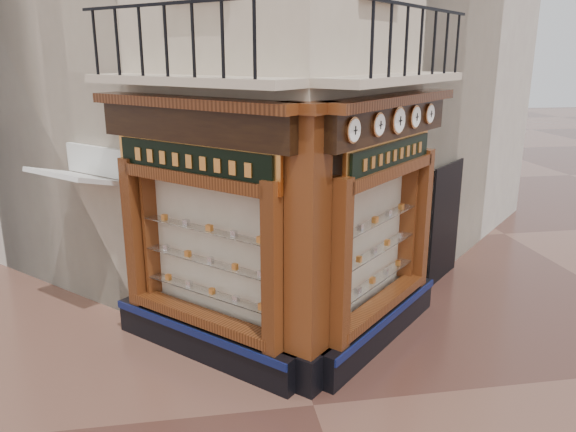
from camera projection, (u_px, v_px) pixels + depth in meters
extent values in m
plane|color=#43261F|center=(313.00, 405.00, 7.54)|extent=(80.00, 80.00, 0.00)
cube|color=beige|center=(145.00, 14.00, 13.81)|extent=(11.31, 11.31, 11.00)
cube|color=beige|center=(340.00, 16.00, 14.59)|extent=(11.31, 11.31, 11.00)
cube|color=black|center=(202.00, 340.00, 8.69)|extent=(2.72, 2.72, 0.55)
cube|color=#0C133D|center=(193.00, 333.00, 8.48)|extent=(2.50, 2.50, 0.12)
cube|color=#38190A|center=(274.00, 269.00, 7.50)|extent=(0.37, 0.37, 2.45)
cube|color=#38190A|center=(135.00, 232.00, 9.06)|extent=(0.37, 0.37, 2.45)
cube|color=beige|center=(214.00, 245.00, 8.54)|extent=(1.80, 1.80, 2.10)
cube|color=black|center=(193.00, 125.00, 7.79)|extent=(2.69, 2.69, 0.50)
cube|color=#38190A|center=(189.00, 102.00, 7.65)|extent=(2.86, 2.86, 0.14)
cube|color=black|center=(380.00, 326.00, 9.15)|extent=(2.72, 2.72, 0.55)
cube|color=#0C133D|center=(391.00, 317.00, 8.98)|extent=(2.50, 2.50, 0.12)
cube|color=#38190A|center=(339.00, 265.00, 7.64)|extent=(0.37, 0.37, 2.45)
cube|color=#38190A|center=(420.00, 218.00, 9.83)|extent=(0.37, 0.37, 2.45)
cube|color=beige|center=(365.00, 237.00, 8.93)|extent=(1.80, 1.80, 2.10)
cube|color=black|center=(389.00, 121.00, 8.24)|extent=(2.69, 2.69, 0.50)
cube|color=#38190A|center=(395.00, 100.00, 8.12)|extent=(2.86, 2.86, 0.14)
cube|color=black|center=(306.00, 367.00, 7.94)|extent=(0.78, 0.78, 0.55)
cube|color=#38190A|center=(308.00, 238.00, 7.40)|extent=(0.64, 0.64, 3.50)
cube|color=#38190A|center=(309.00, 107.00, 6.93)|extent=(0.85, 0.85, 0.14)
cube|color=beige|center=(187.00, 81.00, 7.55)|extent=(2.97, 2.97, 0.12)
cube|color=black|center=(164.00, 4.00, 7.03)|extent=(2.36, 2.36, 0.04)
cube|color=beige|center=(397.00, 79.00, 8.03)|extent=(2.97, 2.97, 0.12)
cube|color=black|center=(423.00, 7.00, 7.58)|extent=(2.36, 2.36, 0.04)
cylinder|color=#C07740|center=(353.00, 130.00, 7.06)|extent=(0.27, 0.27, 0.34)
cylinder|color=white|center=(355.00, 130.00, 7.05)|extent=(0.22, 0.22, 0.29)
cube|color=black|center=(356.00, 130.00, 7.04)|extent=(0.02, 0.02, 0.11)
cube|color=black|center=(356.00, 130.00, 7.04)|extent=(0.07, 0.07, 0.01)
cylinder|color=#C07740|center=(378.00, 125.00, 7.61)|extent=(0.27, 0.27, 0.34)
cylinder|color=white|center=(380.00, 125.00, 7.60)|extent=(0.22, 0.22, 0.29)
cube|color=black|center=(381.00, 125.00, 7.59)|extent=(0.02, 0.02, 0.11)
cube|color=black|center=(381.00, 125.00, 7.59)|extent=(0.07, 0.07, 0.01)
cylinder|color=#C07740|center=(398.00, 120.00, 8.11)|extent=(0.32, 0.32, 0.40)
cylinder|color=white|center=(400.00, 121.00, 8.09)|extent=(0.26, 0.26, 0.35)
cube|color=black|center=(401.00, 121.00, 8.08)|extent=(0.02, 0.02, 0.13)
cube|color=black|center=(401.00, 121.00, 8.08)|extent=(0.08, 0.08, 0.01)
cylinder|color=#C07740|center=(414.00, 117.00, 8.58)|extent=(0.29, 0.29, 0.35)
cylinder|color=white|center=(416.00, 117.00, 8.56)|extent=(0.23, 0.23, 0.30)
cube|color=black|center=(417.00, 117.00, 8.55)|extent=(0.02, 0.02, 0.12)
cube|color=black|center=(417.00, 117.00, 8.55)|extent=(0.07, 0.07, 0.01)
cylinder|color=#C07740|center=(429.00, 114.00, 9.03)|extent=(0.27, 0.27, 0.33)
cylinder|color=white|center=(431.00, 114.00, 9.01)|extent=(0.21, 0.21, 0.28)
cube|color=black|center=(432.00, 114.00, 9.00)|extent=(0.02, 0.02, 0.11)
cube|color=black|center=(432.00, 114.00, 9.00)|extent=(0.07, 0.07, 0.01)
cube|color=#EC9A45|center=(193.00, 161.00, 7.90)|extent=(2.24, 2.24, 0.60)
cube|color=black|center=(191.00, 161.00, 7.87)|extent=(2.09, 2.09, 0.45)
cube|color=#EC9A45|center=(390.00, 155.00, 8.36)|extent=(1.96, 1.96, 0.52)
cube|color=black|center=(392.00, 155.00, 8.33)|extent=(1.83, 1.83, 0.39)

